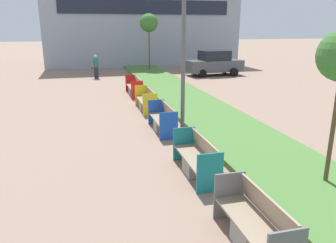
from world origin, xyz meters
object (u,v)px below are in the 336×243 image
at_px(bench_blue_frame, 163,121).
at_px(street_lamp_post, 184,11).
at_px(sapling_tree_far, 149,23).
at_px(parked_car_distant, 214,63).
at_px(bench_yellow_frame, 146,102).
at_px(bench_red_frame, 135,88).
at_px(bench_teal_frame, 197,161).
at_px(pedestrian_walking, 96,67).
at_px(bench_grey_frame, 254,228).

height_order(bench_blue_frame, street_lamp_post, street_lamp_post).
bearing_deg(sapling_tree_far, street_lamp_post, -97.16).
relative_size(street_lamp_post, parked_car_distant, 1.71).
relative_size(bench_yellow_frame, sapling_tree_far, 0.46).
bearing_deg(bench_red_frame, bench_blue_frame, -90.04).
height_order(bench_yellow_frame, street_lamp_post, street_lamp_post).
distance_m(bench_yellow_frame, parked_car_distant, 11.65).
distance_m(bench_blue_frame, sapling_tree_far, 16.51).
relative_size(bench_teal_frame, bench_red_frame, 0.87).
relative_size(street_lamp_post, pedestrian_walking, 4.44).
height_order(bench_red_frame, pedestrian_walking, pedestrian_walking).
distance_m(sapling_tree_far, pedestrian_walking, 6.02).
bearing_deg(bench_red_frame, street_lamp_post, -85.02).
relative_size(street_lamp_post, sapling_tree_far, 1.61).
relative_size(bench_grey_frame, bench_red_frame, 0.83).
bearing_deg(bench_red_frame, parked_car_distant, 40.01).
distance_m(bench_grey_frame, street_lamp_post, 7.27).
bearing_deg(bench_teal_frame, parked_car_distant, 66.66).
height_order(bench_blue_frame, sapling_tree_far, sapling_tree_far).
height_order(bench_teal_frame, sapling_tree_far, sapling_tree_far).
xyz_separation_m(street_lamp_post, sapling_tree_far, (2.04, 16.27, -0.24)).
bearing_deg(pedestrian_walking, bench_blue_frame, -82.31).
bearing_deg(bench_yellow_frame, bench_red_frame, 89.96).
height_order(bench_red_frame, sapling_tree_far, sapling_tree_far).
bearing_deg(sapling_tree_far, bench_yellow_frame, -101.77).
relative_size(bench_blue_frame, sapling_tree_far, 0.42).
xyz_separation_m(bench_teal_frame, bench_red_frame, (0.00, 10.30, 0.01)).
relative_size(bench_red_frame, parked_car_distant, 0.53).
bearing_deg(bench_teal_frame, bench_blue_frame, 90.01).
height_order(bench_grey_frame, sapling_tree_far, sapling_tree_far).
distance_m(bench_teal_frame, bench_red_frame, 10.30).
height_order(bench_grey_frame, parked_car_distant, parked_car_distant).
height_order(pedestrian_walking, parked_car_distant, parked_car_distant).
xyz_separation_m(bench_red_frame, parked_car_distant, (6.96, 5.85, 0.54)).
bearing_deg(bench_red_frame, pedestrian_walking, 105.33).
bearing_deg(bench_blue_frame, street_lamp_post, -29.47).
xyz_separation_m(bench_yellow_frame, sapling_tree_far, (2.66, 12.75, 3.46)).
bearing_deg(bench_teal_frame, pedestrian_walking, 96.04).
bearing_deg(bench_red_frame, bench_teal_frame, -90.02).
relative_size(bench_grey_frame, bench_blue_frame, 0.98).
bearing_deg(sapling_tree_far, parked_car_distant, -38.45).
bearing_deg(bench_grey_frame, bench_teal_frame, 89.98).
xyz_separation_m(bench_grey_frame, street_lamp_post, (0.61, 6.22, 3.71)).
bearing_deg(street_lamp_post, bench_red_frame, 94.98).
bearing_deg(sapling_tree_far, bench_red_frame, -105.98).
height_order(bench_yellow_frame, pedestrian_walking, pedestrian_walking).
relative_size(bench_yellow_frame, street_lamp_post, 0.28).
bearing_deg(bench_grey_frame, bench_yellow_frame, 89.99).
height_order(bench_teal_frame, bench_yellow_frame, same).
bearing_deg(bench_grey_frame, sapling_tree_far, 83.26).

